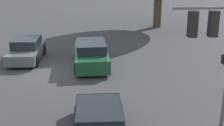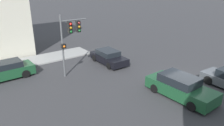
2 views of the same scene
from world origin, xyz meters
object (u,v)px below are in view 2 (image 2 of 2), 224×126
(crossing_car_1, at_px, (180,87))
(crossing_car_2, at_px, (109,57))
(traffic_signal, at_px, (70,34))
(parked_car_0, at_px, (5,71))

(crossing_car_1, distance_m, crossing_car_2, 8.13)
(crossing_car_2, bearing_deg, crossing_car_1, 2.25)
(traffic_signal, xyz_separation_m, crossing_car_1, (-7.70, -4.11, -2.79))
(traffic_signal, relative_size, parked_car_0, 1.13)
(traffic_signal, distance_m, crossing_car_1, 9.16)
(crossing_car_1, relative_size, crossing_car_2, 1.17)
(traffic_signal, relative_size, crossing_car_2, 1.23)
(crossing_car_1, height_order, parked_car_0, crossing_car_1)
(crossing_car_2, height_order, parked_car_0, parked_car_0)
(traffic_signal, height_order, crossing_car_1, traffic_signal)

